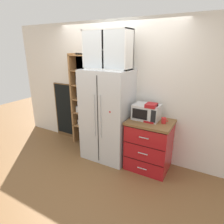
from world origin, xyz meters
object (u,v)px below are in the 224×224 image
(bottle_clear, at_px, (152,114))
(microwave, at_px, (146,112))
(coffee_maker, at_px, (151,112))
(refrigerator, at_px, (107,115))
(mug_charcoal, at_px, (152,118))
(chalkboard_menu, at_px, (66,111))
(mug_red, at_px, (164,121))
(bottle_green, at_px, (153,113))

(bottle_clear, bearing_deg, microwave, 165.96)
(coffee_maker, bearing_deg, refrigerator, -177.58)
(coffee_maker, relative_size, mug_charcoal, 2.90)
(refrigerator, bearing_deg, bottle_clear, 3.59)
(bottle_clear, distance_m, chalkboard_menu, 2.21)
(mug_charcoal, bearing_deg, microwave, -177.20)
(refrigerator, distance_m, bottle_clear, 0.85)
(chalkboard_menu, bearing_deg, mug_red, -6.42)
(mug_charcoal, height_order, chalkboard_menu, chalkboard_menu)
(mug_red, distance_m, bottle_clear, 0.23)
(microwave, relative_size, mug_charcoal, 4.11)
(microwave, height_order, mug_red, microwave)
(refrigerator, bearing_deg, mug_charcoal, 5.63)
(mug_charcoal, bearing_deg, mug_red, -13.15)
(microwave, height_order, mug_charcoal, microwave)
(microwave, distance_m, mug_charcoal, 0.13)
(mug_red, relative_size, chalkboard_menu, 0.09)
(bottle_green, height_order, chalkboard_menu, chalkboard_menu)
(microwave, relative_size, bottle_clear, 1.64)
(microwave, distance_m, coffee_maker, 0.11)
(mug_red, relative_size, bottle_clear, 0.42)
(bottle_clear, bearing_deg, chalkboard_menu, 173.46)
(bottle_green, bearing_deg, refrigerator, -172.47)
(microwave, height_order, coffee_maker, coffee_maker)
(refrigerator, height_order, mug_charcoal, refrigerator)
(mug_charcoal, xyz_separation_m, bottle_clear, (-0.00, -0.03, 0.07))
(microwave, bearing_deg, bottle_green, 18.19)
(mug_charcoal, bearing_deg, chalkboard_menu, 174.25)
(microwave, bearing_deg, mug_red, -8.11)
(coffee_maker, distance_m, mug_red, 0.24)
(mug_red, height_order, bottle_green, bottle_green)
(mug_red, bearing_deg, chalkboard_menu, 173.58)
(coffee_maker, height_order, bottle_clear, coffee_maker)
(mug_red, xyz_separation_m, chalkboard_menu, (-2.38, 0.27, -0.29))
(coffee_maker, bearing_deg, bottle_green, 90.00)
(refrigerator, bearing_deg, bottle_green, 7.53)
(mug_charcoal, bearing_deg, coffee_maker, -92.63)
(refrigerator, xyz_separation_m, mug_charcoal, (0.83, 0.08, 0.08))
(refrigerator, distance_m, bottle_green, 0.85)
(microwave, relative_size, bottle_green, 1.69)
(coffee_maker, distance_m, mug_charcoal, 0.12)
(coffee_maker, height_order, mug_red, coffee_maker)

